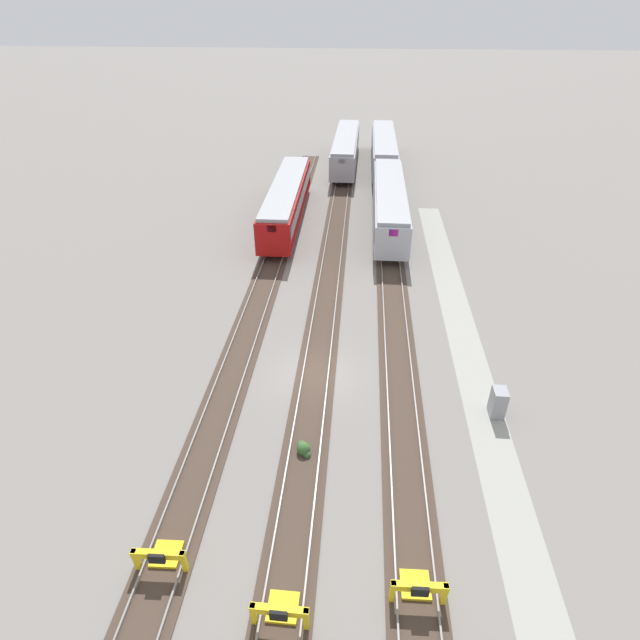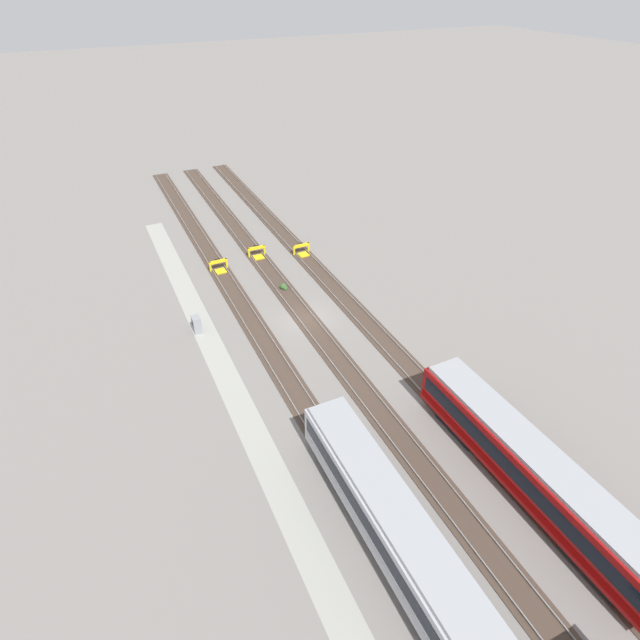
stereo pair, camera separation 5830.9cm
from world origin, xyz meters
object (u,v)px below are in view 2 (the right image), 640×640
object	(u,v)px
subway_car_front_row_left_inner	(529,467)
weed_clump	(283,287)
bumper_stop_nearest_track	(219,267)
electrical_cabinet	(197,324)
bumper_stop_near_inner_track	(257,253)
subway_car_front_row_centre	(396,530)
bumper_stop_middle_track	(302,250)

from	to	relation	value
subway_car_front_row_left_inner	weed_clump	xyz separation A→B (m)	(-28.18, -4.65, -1.80)
bumper_stop_nearest_track	electrical_cabinet	bearing A→B (deg)	-26.38
weed_clump	electrical_cabinet	bearing A→B (deg)	-70.65
weed_clump	bumper_stop_near_inner_track	bearing A→B (deg)	-179.53
electrical_cabinet	bumper_stop_nearest_track	bearing A→B (deg)	153.62
subway_car_front_row_left_inner	subway_car_front_row_centre	bearing A→B (deg)	-90.00
subway_car_front_row_centre	bumper_stop_nearest_track	xyz separation A→B (m)	(-34.49, 0.03, -1.53)
subway_car_front_row_left_inner	bumper_stop_near_inner_track	distance (m)	36.02
bumper_stop_middle_track	weed_clump	distance (m)	7.53
electrical_cabinet	bumper_stop_near_inner_track	bearing A→B (deg)	138.80
bumper_stop_nearest_track	bumper_stop_near_inner_track	xyz separation A→B (m)	(-1.18, 4.71, 0.00)
bumper_stop_near_inner_track	bumper_stop_middle_track	xyz separation A→B (m)	(1.60, 4.73, 0.00)
bumper_stop_near_inner_track	weed_clump	distance (m)	7.51
bumper_stop_middle_track	electrical_cabinet	xyz separation A→B (m)	(9.26, -14.24, 0.29)
subway_car_front_row_centre	bumper_stop_middle_track	world-z (taller)	subway_car_front_row_centre
bumper_stop_nearest_track	bumper_stop_near_inner_track	bearing A→B (deg)	104.11
subway_car_front_row_centre	bumper_stop_nearest_track	size ratio (longest dim) A/B	8.98
subway_car_front_row_left_inner	bumper_stop_near_inner_track	size ratio (longest dim) A/B	9.00
electrical_cabinet	weed_clump	xyz separation A→B (m)	(-3.36, 9.57, -0.56)
bumper_stop_near_inner_track	weed_clump	size ratio (longest dim) A/B	2.18
weed_clump	bumper_stop_nearest_track	bearing A→B (deg)	-142.93
subway_car_front_row_left_inner	bumper_stop_nearest_track	xyz separation A→B (m)	(-34.49, -9.42, -1.53)
bumper_stop_near_inner_track	bumper_stop_middle_track	distance (m)	4.99
bumper_stop_near_inner_track	weed_clump	xyz separation A→B (m)	(7.50, 0.06, -0.27)
subway_car_front_row_centre	weed_clump	size ratio (longest dim) A/B	19.58
subway_car_front_row_centre	bumper_stop_nearest_track	world-z (taller)	subway_car_front_row_centre
subway_car_front_row_centre	bumper_stop_middle_track	size ratio (longest dim) A/B	8.97
subway_car_front_row_centre	weed_clump	bearing A→B (deg)	170.32
subway_car_front_row_left_inner	bumper_stop_middle_track	bearing A→B (deg)	179.97
weed_clump	subway_car_front_row_centre	bearing A→B (deg)	-9.68
subway_car_front_row_left_inner	bumper_stop_near_inner_track	xyz separation A→B (m)	(-35.68, -4.71, -1.53)
subway_car_front_row_left_inner	bumper_stop_nearest_track	size ratio (longest dim) A/B	8.99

